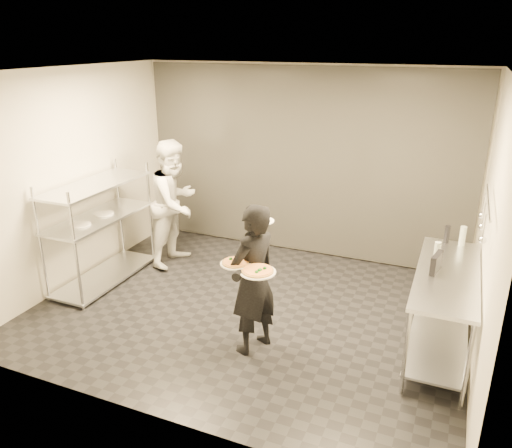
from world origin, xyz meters
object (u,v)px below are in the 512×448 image
at_px(bottle_clear, 463,236).
at_px(chef, 175,203).
at_px(salad_plate, 262,219).
at_px(bottle_green, 437,253).
at_px(pass_rack, 100,227).
at_px(pizza_plate_far, 258,271).
at_px(pos_monitor, 436,263).
at_px(pizza_plate_near, 235,263).
at_px(bottle_dark, 447,234).
at_px(prep_counter, 444,298).
at_px(waiter, 253,280).

bearing_deg(bottle_clear, chef, 178.22).
relative_size(salad_plate, bottle_green, 1.09).
height_order(pass_rack, salad_plate, pass_rack).
relative_size(bottle_green, bottle_clear, 1.02).
height_order(pass_rack, pizza_plate_far, pass_rack).
distance_m(pizza_plate_far, pos_monitor, 1.80).
xyz_separation_m(pizza_plate_near, pos_monitor, (1.82, 0.83, -0.03)).
xyz_separation_m(salad_plate, bottle_dark, (1.80, 1.18, -0.33)).
xyz_separation_m(pizza_plate_near, bottle_green, (1.81, 1.05, -0.01)).
relative_size(prep_counter, pos_monitor, 6.68).
bearing_deg(pizza_plate_far, prep_counter, 28.83).
bearing_deg(prep_counter, chef, 166.39).
bearing_deg(salad_plate, bottle_green, 17.98).
xyz_separation_m(prep_counter, waiter, (-1.82, -0.71, 0.18)).
xyz_separation_m(pizza_plate_far, pos_monitor, (1.56, 0.89, -0.02)).
bearing_deg(salad_plate, waiter, -83.23).
height_order(chef, pizza_plate_near, chef).
bearing_deg(pizza_plate_far, pizza_plate_near, 168.21).
distance_m(waiter, pizza_plate_far, 0.34).
xyz_separation_m(pass_rack, pizza_plate_far, (2.65, -0.92, 0.26)).
relative_size(chef, salad_plate, 7.14).
bearing_deg(pizza_plate_far, bottle_clear, 43.76).
height_order(pizza_plate_near, bottle_green, bottle_green).
bearing_deg(salad_plate, pizza_plate_far, -71.93).
bearing_deg(bottle_dark, chef, 178.43).
relative_size(waiter, chef, 0.89).
xyz_separation_m(pos_monitor, bottle_green, (-0.01, 0.22, 0.02)).
distance_m(pizza_plate_near, bottle_dark, 2.51).
xyz_separation_m(salad_plate, bottle_green, (1.73, 0.56, -0.32)).
bearing_deg(pizza_plate_near, pizza_plate_far, -11.79).
height_order(chef, bottle_clear, chef).
height_order(waiter, salad_plate, waiter).
relative_size(waiter, bottle_dark, 7.78).
distance_m(bottle_green, bottle_clear, 0.64).
xyz_separation_m(bottle_green, bottle_dark, (0.07, 0.62, -0.01)).
bearing_deg(pos_monitor, pass_rack, -169.18).
relative_size(prep_counter, bottle_green, 7.74).
bearing_deg(waiter, bottle_green, 140.74).
distance_m(salad_plate, pos_monitor, 1.81).
height_order(pos_monitor, bottle_green, bottle_green).
bearing_deg(bottle_dark, bottle_clear, -6.54).
xyz_separation_m(waiter, bottle_clear, (1.92, 1.49, 0.23)).
bearing_deg(waiter, prep_counter, 134.18).
xyz_separation_m(pass_rack, pos_monitor, (4.21, -0.03, 0.25)).
xyz_separation_m(prep_counter, pizza_plate_near, (-1.94, -0.87, 0.42)).
xyz_separation_m(pass_rack, waiter, (2.51, -0.70, 0.04)).
height_order(waiter, bottle_green, waiter).
bearing_deg(prep_counter, pizza_plate_near, -155.83).
bearing_deg(chef, salad_plate, -120.75).
distance_m(pizza_plate_near, salad_plate, 0.58).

